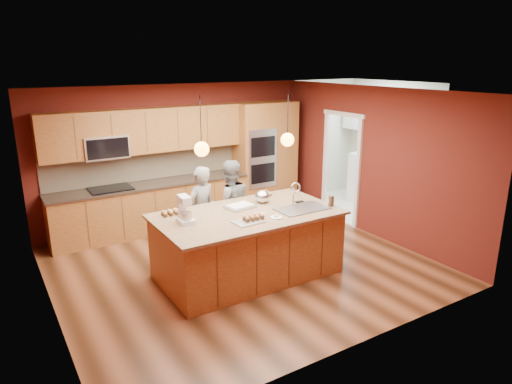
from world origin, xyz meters
TOP-DOWN VIEW (x-y plane):
  - floor at (0.00, 0.00)m, footprint 5.50×5.50m
  - ceiling at (0.00, 0.00)m, footprint 5.50×5.50m
  - wall_back at (0.00, 2.50)m, footprint 5.50×0.00m
  - wall_front at (0.00, -2.50)m, footprint 5.50×0.00m
  - wall_left at (-2.75, 0.00)m, footprint 0.00×5.00m
  - wall_right at (2.75, 0.00)m, footprint 0.00×5.00m
  - cabinet_run at (-0.68, 2.25)m, footprint 3.74×0.64m
  - oven_column at (1.85, 2.19)m, footprint 1.30×0.62m
  - doorway_trim at (2.73, 0.80)m, footprint 0.08×1.11m
  - laundry_room at (4.35, 1.20)m, footprint 2.60×2.70m
  - pendant_left at (-0.77, -0.31)m, footprint 0.20×0.20m
  - pendant_right at (0.62, -0.31)m, footprint 0.20×0.20m
  - island at (-0.06, -0.32)m, footprint 2.67×1.49m
  - person_left at (-0.35, 0.69)m, footprint 0.64×0.51m
  - person_right at (0.17, 0.69)m, footprint 0.86×0.72m
  - stand_mixer at (-1.01, -0.22)m, footprint 0.22×0.29m
  - sheet_cake at (-0.05, -0.04)m, footprint 0.45×0.36m
  - cooling_rack at (-0.26, -0.66)m, footprint 0.43×0.31m
  - mixing_bowl at (0.39, 0.00)m, footprint 0.24×0.24m
  - plate at (0.17, -0.72)m, footprint 0.18×0.18m
  - tumbler at (1.18, -0.71)m, footprint 0.08×0.08m
  - phone at (0.89, -0.29)m, footprint 0.15×0.10m
  - cupcakes_left at (-1.07, 0.19)m, footprint 0.25×0.17m
  - cupcakes_rack at (-0.17, -0.65)m, footprint 0.32×0.16m
  - cupcakes_right at (0.63, 0.29)m, footprint 0.16×0.23m
  - washer at (4.22, 0.89)m, footprint 0.66×0.68m
  - dryer at (4.20, 1.48)m, footprint 0.86×0.88m

SIDE VIEW (x-z plane):
  - floor at x=0.00m, z-range 0.00..0.00m
  - washer at x=4.22m, z-range 0.00..0.94m
  - island at x=-0.06m, z-range -0.18..1.18m
  - dryer at x=4.20m, z-range 0.00..1.11m
  - person_left at x=-0.35m, z-range 0.00..1.52m
  - person_right at x=0.17m, z-range 0.00..1.56m
  - cabinet_run at x=-0.68m, z-range -0.17..2.13m
  - phone at x=0.89m, z-range 0.98..0.99m
  - plate at x=0.17m, z-range 0.98..1.00m
  - cooling_rack at x=-0.26m, z-range 0.98..1.00m
  - sheet_cake at x=-0.05m, z-range 0.98..1.03m
  - cupcakes_right at x=0.63m, z-range 0.98..1.05m
  - cupcakes_left at x=-1.07m, z-range 0.98..1.06m
  - cupcakes_rack at x=-0.17m, z-range 1.00..1.07m
  - doorway_trim at x=2.73m, z-range -0.05..2.15m
  - tumbler at x=1.18m, z-range 0.98..1.15m
  - mixing_bowl at x=0.39m, z-range 0.98..1.18m
  - stand_mixer at x=-1.01m, z-range 0.96..1.34m
  - oven_column at x=1.85m, z-range 0.00..2.30m
  - wall_back at x=0.00m, z-range -1.40..4.10m
  - wall_front at x=0.00m, z-range -1.40..4.10m
  - wall_left at x=-2.75m, z-range -1.15..3.85m
  - wall_right at x=2.75m, z-range -1.15..3.85m
  - laundry_room at x=4.35m, z-range 0.60..3.30m
  - pendant_left at x=-0.77m, z-range 1.60..2.40m
  - pendant_right at x=0.62m, z-range 1.60..2.40m
  - ceiling at x=0.00m, z-range 2.70..2.70m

